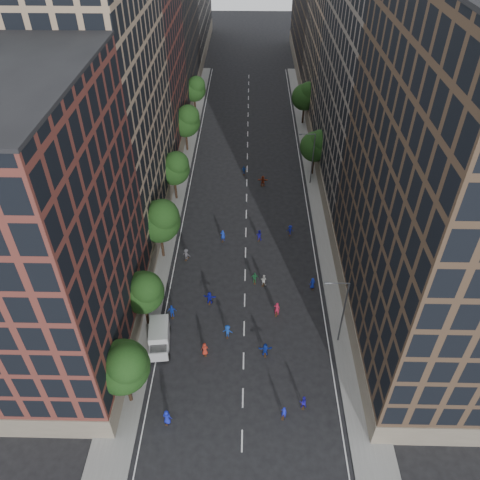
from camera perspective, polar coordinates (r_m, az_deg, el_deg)
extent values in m
plane|color=black|center=(74.94, 0.80, 4.96)|extent=(240.00, 240.00, 0.00)
cube|color=slate|center=(82.13, -7.63, 8.01)|extent=(4.00, 105.00, 0.15)
cube|color=slate|center=(82.05, 9.35, 7.79)|extent=(4.00, 105.00, 0.15)
cube|color=#5D2A23|center=(46.86, -23.35, 0.05)|extent=(14.00, 22.00, 30.00)
cube|color=#91785F|center=(65.18, -16.66, 14.90)|extent=(14.00, 26.00, 34.00)
cube|color=#5D2A23|center=(86.93, -12.38, 19.46)|extent=(14.00, 20.00, 28.00)
cube|color=#302720|center=(108.92, -9.93, 24.80)|extent=(14.00, 28.00, 32.00)
cube|color=#443324|center=(47.96, 24.11, 5.24)|extent=(14.00, 30.00, 36.00)
cube|color=#6A6157|center=(73.20, 16.72, 17.11)|extent=(14.00, 28.00, 33.00)
cube|color=#91785F|center=(97.98, 13.34, 23.70)|extent=(14.00, 26.00, 35.00)
cube|color=#443324|center=(130.20, 10.60, 26.60)|extent=(14.00, 40.00, 30.00)
cylinder|color=black|center=(49.19, -13.44, -17.24)|extent=(0.36, 0.36, 3.96)
sphere|color=black|center=(46.30, -14.12, -14.75)|extent=(5.20, 5.20, 5.20)
sphere|color=black|center=(44.82, -13.70, -14.36)|extent=(3.90, 3.90, 3.90)
cylinder|color=black|center=(55.23, -11.31, -8.71)|extent=(0.36, 0.36, 3.70)
sphere|color=black|center=(52.82, -11.77, -6.26)|extent=(4.80, 4.80, 4.80)
sphere|color=black|center=(51.53, -11.38, -5.73)|extent=(3.60, 3.60, 3.60)
cylinder|color=black|center=(63.53, -9.47, -0.52)|extent=(0.36, 0.36, 4.22)
sphere|color=black|center=(61.18, -9.85, 2.25)|extent=(5.60, 5.60, 5.60)
sphere|color=black|center=(59.79, -9.41, 2.99)|extent=(4.20, 4.20, 4.20)
cylinder|color=black|center=(74.76, -7.85, 6.25)|extent=(0.36, 0.36, 3.87)
sphere|color=black|center=(72.92, -8.10, 8.57)|extent=(5.00, 5.00, 5.00)
sphere|color=black|center=(71.78, -7.74, 9.23)|extent=(3.75, 3.75, 3.75)
cylinder|color=black|center=(88.43, -6.51, 11.95)|extent=(0.36, 0.36, 4.05)
sphere|color=black|center=(86.82, -6.69, 14.11)|extent=(5.40, 5.40, 5.40)
sphere|color=black|center=(85.69, -6.34, 14.78)|extent=(4.05, 4.05, 4.05)
cylinder|color=black|center=(102.86, -5.49, 15.98)|extent=(0.36, 0.36, 3.78)
sphere|color=black|center=(101.57, -5.62, 17.77)|extent=(4.80, 4.80, 4.80)
sphere|color=black|center=(100.63, -5.33, 18.31)|extent=(3.60, 3.60, 3.60)
cylinder|color=black|center=(81.46, 8.88, 9.07)|extent=(0.36, 0.36, 3.74)
sphere|color=black|center=(79.84, 9.12, 11.17)|extent=(5.00, 5.00, 5.00)
sphere|color=black|center=(78.91, 9.71, 11.78)|extent=(3.75, 3.75, 3.75)
cylinder|color=black|center=(99.12, 7.70, 14.94)|extent=(0.36, 0.36, 3.96)
sphere|color=black|center=(97.72, 7.89, 16.87)|extent=(5.20, 5.20, 5.20)
sphere|color=black|center=(96.84, 8.39, 17.44)|extent=(3.90, 3.90, 3.90)
cylinder|color=#595B60|center=(51.75, 12.47, -8.74)|extent=(0.18, 0.18, 9.00)
cylinder|color=#595B60|center=(48.33, 11.80, -5.18)|extent=(2.40, 0.12, 0.12)
cube|color=#595B60|center=(48.17, 10.50, -5.23)|extent=(0.50, 0.22, 0.15)
cylinder|color=#595B60|center=(77.51, 8.84, 9.65)|extent=(0.18, 0.18, 9.00)
cylinder|color=#595B60|center=(75.27, 8.26, 12.66)|extent=(2.40, 0.12, 0.12)
cube|color=#595B60|center=(75.17, 7.40, 12.65)|extent=(0.50, 0.22, 0.15)
cube|color=#B4B5B7|center=(53.51, -9.80, -11.15)|extent=(2.48, 3.80, 2.19)
cube|color=#B4B5B7|center=(52.45, -9.85, -13.27)|extent=(2.16, 1.81, 1.39)
cube|color=black|center=(51.94, -9.93, -12.83)|extent=(1.93, 1.49, 0.10)
cylinder|color=black|center=(52.91, -10.89, -14.00)|extent=(0.33, 0.78, 0.76)
cylinder|color=black|center=(52.69, -8.68, -13.93)|extent=(0.33, 0.78, 0.76)
cylinder|color=black|center=(55.32, -10.66, -10.79)|extent=(0.33, 0.78, 0.76)
cylinder|color=black|center=(55.11, -8.57, -10.71)|extent=(0.33, 0.78, 0.76)
imported|color=#141EA3|center=(48.15, -8.89, -20.57)|extent=(1.00, 0.78, 1.80)
imported|color=#1720BE|center=(48.24, 5.37, -20.20)|extent=(0.65, 0.53, 1.53)
imported|color=#1D14A8|center=(49.02, 7.70, -18.98)|extent=(0.77, 0.61, 1.53)
imported|color=navy|center=(53.74, -1.53, -11.06)|extent=(1.17, 0.78, 1.70)
imported|color=#173CBD|center=(56.15, -8.27, -8.62)|extent=(1.10, 0.52, 1.82)
imported|color=#122A97|center=(52.20, 3.09, -13.21)|extent=(1.60, 0.60, 1.69)
imported|color=maroon|center=(52.32, -4.32, -13.13)|extent=(0.91, 0.69, 1.67)
imported|color=maroon|center=(55.95, 4.51, -8.39)|extent=(0.80, 0.63, 1.92)
imported|color=#B5B5B1|center=(59.49, 2.88, -4.90)|extent=(0.95, 0.85, 1.61)
imported|color=#444348|center=(63.38, -6.56, -1.78)|extent=(1.26, 0.99, 1.72)
imported|color=#1F6A38|center=(59.69, 1.82, -4.65)|extent=(0.96, 0.41, 1.64)
imported|color=#1418A7|center=(57.27, -3.72, -7.06)|extent=(1.64, 0.70, 1.71)
imported|color=#1529AE|center=(59.71, 8.82, -5.26)|extent=(0.86, 0.66, 1.56)
imported|color=#1633B5|center=(66.05, -2.11, 0.52)|extent=(0.73, 0.55, 1.82)
imported|color=#16118E|center=(66.27, 2.34, 0.58)|extent=(0.92, 0.78, 1.66)
imported|color=#121C98|center=(67.58, 6.12, 1.18)|extent=(1.02, 0.60, 1.56)
imported|color=#1541AF|center=(81.06, 0.48, 8.49)|extent=(0.92, 0.47, 1.51)
imported|color=maroon|center=(77.91, 2.80, 7.19)|extent=(1.73, 0.62, 1.84)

